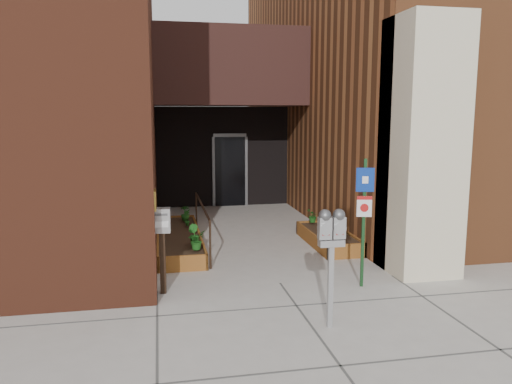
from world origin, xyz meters
TOP-DOWN VIEW (x-y plane):
  - ground at (0.00, 0.00)m, footprint 80.00×80.00m
  - architecture at (-0.18, 6.89)m, footprint 20.00×14.60m
  - planter_left at (-1.55, 2.70)m, footprint 0.90×3.60m
  - planter_right at (1.60, 2.20)m, footprint 0.80×2.20m
  - handrail at (-1.05, 2.65)m, footprint 0.04×3.34m
  - parking_meter at (0.23, -1.78)m, footprint 0.35×0.16m
  - sign_post at (1.26, -0.40)m, footprint 0.28×0.10m
  - payment_dropbox at (-1.90, -0.09)m, footprint 0.28×0.22m
  - shrub_left_a at (-1.28, 1.29)m, footprint 0.44×0.44m
  - shrub_left_b at (-1.31, 1.63)m, footprint 0.30×0.30m
  - shrub_left_c at (-1.34, 3.86)m, footprint 0.23×0.23m
  - shrub_left_d at (-1.33, 3.32)m, footprint 0.25×0.25m
  - shrub_right_a at (1.75, 1.96)m, footprint 0.22×0.22m
  - shrub_right_b at (1.85, 2.19)m, footprint 0.27×0.27m
  - shrub_right_c at (1.53, 3.10)m, footprint 0.38×0.38m

SIDE VIEW (x-z plane):
  - ground at x=0.00m, z-range 0.00..0.00m
  - planter_left at x=-1.55m, z-range -0.02..0.28m
  - planter_right at x=1.60m, z-range -0.02..0.28m
  - shrub_right_c at x=1.53m, z-range 0.30..0.60m
  - shrub_left_a at x=-1.28m, z-range 0.30..0.65m
  - shrub_left_c at x=-1.34m, z-range 0.30..0.66m
  - shrub_left_d at x=-1.33m, z-range 0.30..0.67m
  - shrub_right_b at x=1.85m, z-range 0.30..0.67m
  - shrub_right_a at x=1.75m, z-range 0.30..0.67m
  - shrub_left_b at x=-1.31m, z-range 0.30..0.69m
  - handrail at x=-1.05m, z-range 0.30..1.20m
  - payment_dropbox at x=-1.90m, z-range 0.30..1.65m
  - parking_meter at x=0.23m, z-range 0.43..2.01m
  - sign_post at x=1.26m, z-range 0.24..2.32m
  - architecture at x=-0.18m, z-range -0.02..9.98m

